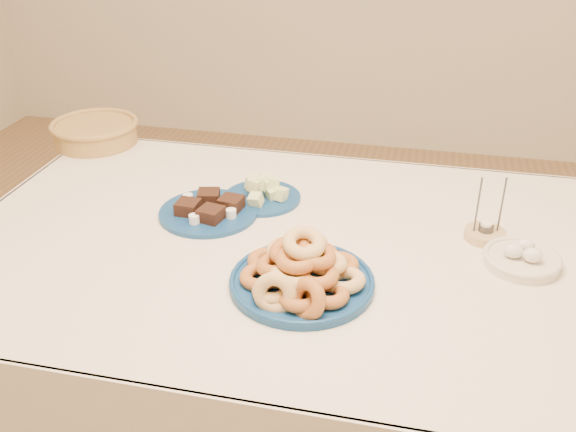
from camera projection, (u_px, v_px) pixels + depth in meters
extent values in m
cylinder|color=brown|center=(123.00, 257.00, 2.27)|extent=(0.06, 0.06, 0.72)
cylinder|color=brown|center=(539.00, 310.00, 1.99)|extent=(0.06, 0.06, 0.72)
cube|color=#F0E5CF|center=(292.00, 245.00, 1.60)|extent=(1.70, 1.10, 0.02)
cube|color=#F0E5CF|center=(328.00, 195.00, 2.14)|extent=(1.70, 0.01, 0.28)
cube|color=#F0E5CF|center=(2.00, 250.00, 1.83)|extent=(0.01, 1.10, 0.28)
cylinder|color=navy|center=(302.00, 283.00, 1.43)|extent=(0.38, 0.38, 0.02)
torus|color=navy|center=(302.00, 280.00, 1.42)|extent=(0.38, 0.38, 0.01)
torus|color=tan|center=(344.00, 280.00, 1.40)|extent=(0.12, 0.12, 0.04)
torus|color=#955021|center=(338.00, 265.00, 1.45)|extent=(0.13, 0.13, 0.03)
torus|color=#955021|center=(318.00, 254.00, 1.49)|extent=(0.13, 0.13, 0.04)
torus|color=tan|center=(291.00, 252.00, 1.50)|extent=(0.11, 0.11, 0.04)
torus|color=#955021|center=(268.00, 261.00, 1.46)|extent=(0.10, 0.10, 0.03)
torus|color=#955021|center=(261.00, 276.00, 1.41)|extent=(0.13, 0.13, 0.04)
torus|color=tan|center=(274.00, 290.00, 1.36)|extent=(0.11, 0.11, 0.03)
torus|color=#955021|center=(299.00, 298.00, 1.34)|extent=(0.12, 0.13, 0.03)
torus|color=#955021|center=(327.00, 294.00, 1.35)|extent=(0.13, 0.13, 0.03)
torus|color=tan|center=(326.00, 262.00, 1.41)|extent=(0.13, 0.13, 0.04)
torus|color=#955021|center=(313.00, 251.00, 1.45)|extent=(0.13, 0.13, 0.04)
torus|color=tan|center=(287.00, 252.00, 1.45)|extent=(0.13, 0.14, 0.04)
torus|color=#955021|center=(277.00, 265.00, 1.40)|extent=(0.13, 0.12, 0.04)
torus|color=tan|center=(291.00, 277.00, 1.36)|extent=(0.13, 0.13, 0.05)
torus|color=#955021|center=(317.00, 275.00, 1.37)|extent=(0.11, 0.11, 0.03)
torus|color=#955021|center=(315.00, 255.00, 1.38)|extent=(0.11, 0.11, 0.04)
torus|color=tan|center=(307.00, 246.00, 1.41)|extent=(0.12, 0.11, 0.06)
torus|color=#955021|center=(290.00, 250.00, 1.40)|extent=(0.13, 0.13, 0.05)
torus|color=#955021|center=(297.00, 259.00, 1.37)|extent=(0.11, 0.11, 0.03)
torus|color=tan|center=(304.00, 243.00, 1.37)|extent=(0.13, 0.13, 0.06)
torus|color=tan|center=(275.00, 294.00, 1.33)|extent=(0.09, 0.06, 0.10)
torus|color=#955021|center=(307.00, 299.00, 1.31)|extent=(0.11, 0.11, 0.10)
cylinder|color=navy|center=(262.00, 198.00, 1.80)|extent=(0.28, 0.28, 0.01)
cube|color=#D2E590|center=(255.00, 185.00, 1.76)|extent=(0.04, 0.04, 0.04)
cube|color=#D2E590|center=(261.00, 183.00, 1.78)|extent=(0.05, 0.05, 0.04)
cube|color=#D2E590|center=(267.00, 183.00, 1.78)|extent=(0.05, 0.05, 0.04)
cube|color=#D2E590|center=(263.00, 182.00, 1.78)|extent=(0.04, 0.05, 0.04)
cube|color=#D2E590|center=(280.00, 194.00, 1.77)|extent=(0.05, 0.05, 0.04)
cube|color=#D2E590|center=(261.00, 182.00, 1.78)|extent=(0.05, 0.05, 0.04)
cube|color=#D2E590|center=(255.00, 182.00, 1.78)|extent=(0.04, 0.04, 0.05)
cube|color=#D2E590|center=(256.00, 200.00, 1.74)|extent=(0.04, 0.04, 0.05)
cube|color=#D2E590|center=(252.00, 183.00, 1.83)|extent=(0.04, 0.04, 0.04)
cube|color=#D2E590|center=(273.00, 193.00, 1.78)|extent=(0.05, 0.05, 0.04)
cube|color=#D2E590|center=(272.00, 183.00, 1.78)|extent=(0.05, 0.05, 0.04)
cube|color=#D2E590|center=(264.00, 181.00, 1.84)|extent=(0.04, 0.04, 0.05)
cylinder|color=navy|center=(209.00, 213.00, 1.72)|extent=(0.31, 0.31, 0.01)
cube|color=black|center=(188.00, 207.00, 1.70)|extent=(0.06, 0.06, 0.03)
cube|color=black|center=(211.00, 214.00, 1.66)|extent=(0.07, 0.07, 0.03)
cube|color=black|center=(209.00, 197.00, 1.75)|extent=(0.07, 0.07, 0.03)
cube|color=black|center=(231.00, 203.00, 1.72)|extent=(0.07, 0.07, 0.03)
cylinder|color=white|center=(188.00, 198.00, 1.75)|extent=(0.03, 0.03, 0.02)
cylinder|color=white|center=(194.00, 219.00, 1.65)|extent=(0.03, 0.03, 0.02)
cylinder|color=white|center=(231.00, 213.00, 1.68)|extent=(0.03, 0.03, 0.02)
cylinder|color=olive|center=(96.00, 134.00, 2.15)|extent=(0.33, 0.33, 0.07)
torus|color=olive|center=(94.00, 124.00, 2.14)|extent=(0.35, 0.35, 0.02)
cylinder|color=tan|center=(485.00, 235.00, 1.61)|extent=(0.12, 0.12, 0.02)
cylinder|color=#45454A|center=(486.00, 228.00, 1.60)|extent=(0.04, 0.04, 0.02)
cylinder|color=white|center=(487.00, 224.00, 1.59)|extent=(0.04, 0.04, 0.01)
cylinder|color=#45454A|center=(478.00, 205.00, 1.57)|extent=(0.01, 0.01, 0.15)
cylinder|color=#45454A|center=(502.00, 205.00, 1.57)|extent=(0.01, 0.01, 0.15)
cylinder|color=beige|center=(521.00, 261.00, 1.50)|extent=(0.18, 0.18, 0.02)
torus|color=beige|center=(522.00, 257.00, 1.50)|extent=(0.19, 0.19, 0.01)
ellipsoid|color=silver|center=(513.00, 251.00, 1.48)|extent=(0.05, 0.04, 0.04)
ellipsoid|color=silver|center=(533.00, 255.00, 1.47)|extent=(0.05, 0.04, 0.04)
ellipsoid|color=silver|center=(525.00, 245.00, 1.51)|extent=(0.05, 0.04, 0.04)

